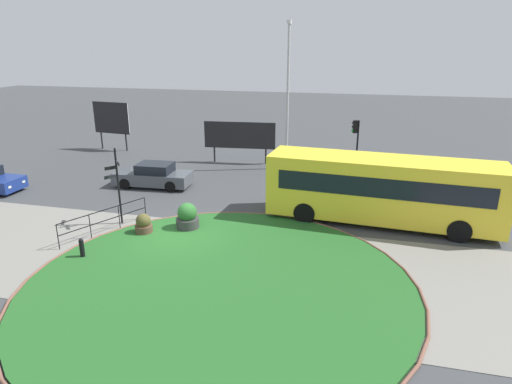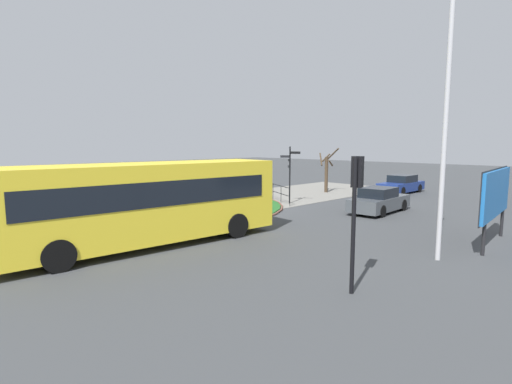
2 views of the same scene
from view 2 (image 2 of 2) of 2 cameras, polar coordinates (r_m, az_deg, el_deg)
ground at (r=23.31m, az=-1.48°, el=-2.29°), size 120.00×120.00×0.00m
sidewalk_paving at (r=24.86m, az=-4.76°, el=-1.70°), size 32.00×7.84×0.02m
grass_island at (r=24.19m, az=-12.59°, el=-2.00°), size 13.52×13.52×0.10m
grass_kerb_ring at (r=24.19m, az=-12.59°, el=-1.99°), size 13.83×13.83×0.11m
signpost_directional at (r=24.79m, az=4.95°, el=3.16°), size 0.81×1.05×3.62m
bollard_foreground at (r=27.13m, az=-1.33°, el=-0.02°), size 0.18×0.18×0.86m
railing_grass_edge at (r=25.75m, az=3.07°, el=0.22°), size 1.92×3.90×1.11m
bus_yellow at (r=15.00m, az=-15.73°, el=-1.39°), size 10.56×3.26×3.08m
car_near_lane at (r=32.18m, az=20.43°, el=1.01°), size 4.61×1.82×1.39m
car_far_lane at (r=22.70m, az=17.51°, el=-1.23°), size 4.54×1.96×1.40m
traffic_light_near at (r=10.11m, az=14.39°, el=-0.17°), size 0.48×0.32×3.49m
lamppost_tall at (r=13.90m, az=26.05°, el=11.21°), size 0.32×0.32×9.35m
billboard_left at (r=17.04m, az=31.59°, el=-0.29°), size 4.97×0.59×2.89m
planter_near_signpost at (r=22.49m, az=-0.27°, el=-1.18°), size 1.03×1.03×1.25m
planter_kerbside at (r=24.35m, az=1.00°, el=-0.87°), size 0.76×0.76×0.95m
street_tree_bare at (r=30.87m, az=10.27°, el=3.09°), size 1.55×1.53×3.47m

